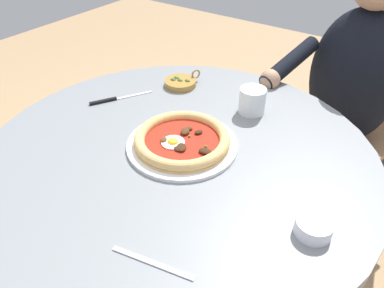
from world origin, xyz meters
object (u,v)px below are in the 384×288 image
at_px(olive_pan, 181,82).
at_px(diner_person, 338,127).
at_px(water_glass, 252,102).
at_px(steak_knife, 112,99).
at_px(ramekin_capers, 314,227).
at_px(dining_table, 179,186).
at_px(fork_utensil, 152,263).
at_px(pizza_on_plate, 182,141).
at_px(cafe_chair_diner, 365,103).

height_order(olive_pan, diner_person, diner_person).
xyz_separation_m(water_glass, steak_knife, (-0.40, -0.19, -0.03)).
bearing_deg(ramekin_capers, steak_knife, 168.02).
bearing_deg(steak_knife, dining_table, -14.82).
relative_size(water_glass, fork_utensil, 0.47).
distance_m(dining_table, diner_person, 0.77).
distance_m(olive_pan, diner_person, 0.67).
xyz_separation_m(steak_knife, olive_pan, (0.12, 0.21, 0.01)).
distance_m(ramekin_capers, diner_person, 0.84).
bearing_deg(ramekin_capers, pizza_on_plate, 167.78).
distance_m(pizza_on_plate, water_glass, 0.27).
height_order(dining_table, diner_person, diner_person).
xyz_separation_m(pizza_on_plate, cafe_chair_diner, (0.30, 0.84, -0.19)).
relative_size(olive_pan, diner_person, 0.11).
xyz_separation_m(pizza_on_plate, water_glass, (0.07, 0.26, 0.02)).
distance_m(water_glass, cafe_chair_diner, 0.66).
xyz_separation_m(fork_utensil, cafe_chair_diner, (0.13, 1.17, -0.17)).
xyz_separation_m(ramekin_capers, fork_utensil, (-0.22, -0.24, -0.02)).
distance_m(dining_table, fork_utensil, 0.38).
xyz_separation_m(ramekin_capers, olive_pan, (-0.60, 0.36, -0.01)).
bearing_deg(fork_utensil, cafe_chair_diner, 83.75).
bearing_deg(steak_knife, cafe_chair_diner, 51.13).
xyz_separation_m(dining_table, water_glass, (0.07, 0.28, 0.17)).
relative_size(olive_pan, cafe_chair_diner, 0.14).
xyz_separation_m(pizza_on_plate, diner_person, (0.25, 0.71, -0.25)).
bearing_deg(cafe_chair_diner, steak_knife, -128.87).
bearing_deg(diner_person, ramekin_capers, -79.92).
relative_size(dining_table, water_glass, 13.07).
relative_size(ramekin_capers, cafe_chair_diner, 0.08).
relative_size(dining_table, ramekin_capers, 13.72).
relative_size(fork_utensil, cafe_chair_diner, 0.19).
bearing_deg(water_glass, steak_knife, -154.14).
bearing_deg(pizza_on_plate, fork_utensil, -62.38).
bearing_deg(water_glass, ramekin_capers, -47.05).
relative_size(pizza_on_plate, diner_person, 0.26).
relative_size(steak_knife, diner_person, 0.16).
bearing_deg(water_glass, dining_table, -103.92).
bearing_deg(water_glass, fork_utensil, -80.18).
distance_m(steak_knife, olive_pan, 0.24).
bearing_deg(cafe_chair_diner, dining_table, -109.10).
distance_m(ramekin_capers, fork_utensil, 0.33).
bearing_deg(diner_person, fork_utensil, -94.34).
bearing_deg(ramekin_capers, fork_utensil, -132.05).
xyz_separation_m(dining_table, ramekin_capers, (0.39, -0.07, 0.15)).
height_order(water_glass, cafe_chair_diner, cafe_chair_diner).
distance_m(dining_table, pizza_on_plate, 0.15).
distance_m(pizza_on_plate, diner_person, 0.79).
relative_size(pizza_on_plate, olive_pan, 2.32).
distance_m(fork_utensil, cafe_chair_diner, 1.19).
distance_m(water_glass, olive_pan, 0.28).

